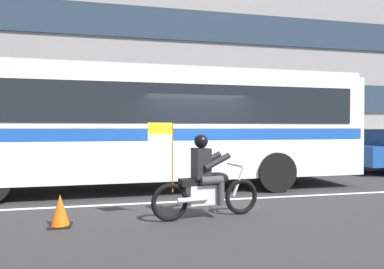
# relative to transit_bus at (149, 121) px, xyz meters

# --- Properties ---
(ground_plane) EXTENTS (60.00, 60.00, 0.00)m
(ground_plane) POSITION_rel_transit_bus_xyz_m (1.11, -1.19, -1.88)
(ground_plane) COLOR #2B2B2D
(sidewalk_curb) EXTENTS (28.00, 3.80, 0.15)m
(sidewalk_curb) POSITION_rel_transit_bus_xyz_m (1.11, 3.91, -1.81)
(sidewalk_curb) COLOR #B7B2A8
(sidewalk_curb) RESTS_ON ground_plane
(lane_center_stripe) EXTENTS (26.60, 0.14, 0.01)m
(lane_center_stripe) POSITION_rel_transit_bus_xyz_m (1.11, -1.79, -1.88)
(lane_center_stripe) COLOR silver
(lane_center_stripe) RESTS_ON ground_plane
(office_building_facade) EXTENTS (28.00, 0.89, 9.11)m
(office_building_facade) POSITION_rel_transit_bus_xyz_m (1.11, 6.19, 2.68)
(office_building_facade) COLOR gray
(office_building_facade) RESTS_ON ground_plane
(transit_bus) EXTENTS (11.75, 2.81, 3.22)m
(transit_bus) POSITION_rel_transit_bus_xyz_m (0.00, 0.00, 0.00)
(transit_bus) COLOR white
(transit_bus) RESTS_ON ground_plane
(motorcycle_with_rider) EXTENTS (2.18, 0.70, 1.78)m
(motorcycle_with_rider) POSITION_rel_transit_bus_xyz_m (0.78, -3.23, -1.22)
(motorcycle_with_rider) COLOR black
(motorcycle_with_rider) RESTS_ON ground_plane
(fire_hydrant) EXTENTS (0.22, 0.30, 0.75)m
(fire_hydrant) POSITION_rel_transit_bus_xyz_m (-4.55, 2.95, -1.36)
(fire_hydrant) COLOR gold
(fire_hydrant) RESTS_ON sidewalk_curb
(traffic_cone) EXTENTS (0.36, 0.36, 0.55)m
(traffic_cone) POSITION_rel_transit_bus_xyz_m (-1.78, -3.25, -1.63)
(traffic_cone) COLOR #EA590F
(traffic_cone) RESTS_ON ground_plane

